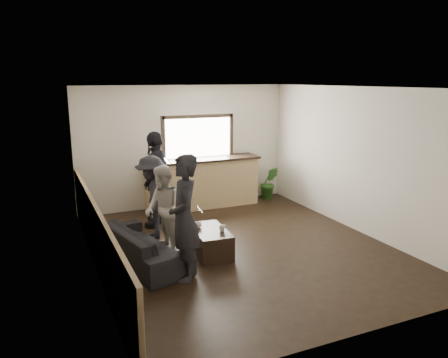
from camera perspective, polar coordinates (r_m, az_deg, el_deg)
name	(u,v)px	position (r m, az deg, el deg)	size (l,w,h in m)	color
ground	(241,248)	(7.88, 2.26, -8.93)	(5.00, 6.00, 0.01)	black
room_shell	(202,171)	(7.17, -2.93, 1.12)	(5.01, 6.01, 2.80)	silver
bar_counter	(202,180)	(10.17, -2.85, -0.09)	(2.70, 0.68, 2.13)	tan
sofa	(143,245)	(7.31, -10.59, -8.49)	(2.02, 0.79, 0.59)	black
coffee_table	(210,242)	(7.54, -1.84, -8.19)	(0.54, 0.98, 0.43)	black
cup_a	(198,225)	(7.56, -3.36, -6.04)	(0.12, 0.12, 0.09)	silver
cup_b	(222,228)	(7.38, -0.26, -6.46)	(0.11, 0.11, 0.10)	silver
potted_plant	(269,183)	(10.92, 5.92, -0.50)	(0.45, 0.36, 0.81)	#2D6623
person_a	(184,218)	(6.45, -5.21, -5.10)	(0.57, 0.76, 1.89)	black
person_b	(163,209)	(7.55, -7.91, -3.96)	(0.65, 0.79, 1.51)	#B2ABA1
person_c	(152,197)	(8.22, -9.39, -2.38)	(0.85, 1.14, 1.57)	black
person_d	(157,179)	(8.85, -8.80, -0.05)	(1.04, 1.20, 1.94)	black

